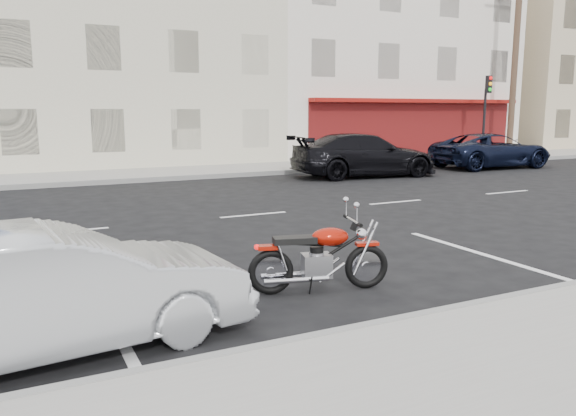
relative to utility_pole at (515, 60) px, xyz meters
name	(u,v)px	position (x,y,z in m)	size (l,w,h in m)	color
ground	(329,208)	(-15.50, -8.60, -4.74)	(120.00, 120.00, 0.00)	black
sidewalk_far	(73,178)	(-20.50, 0.10, -4.66)	(80.00, 3.40, 0.15)	gray
curb_near	(251,355)	(-20.50, -15.60, -4.66)	(80.00, 0.12, 0.16)	gray
curb_far	(78,184)	(-20.50, -1.60, -4.66)	(80.00, 0.12, 0.16)	gray
bldg_cream	(116,36)	(-17.50, 7.70, 1.01)	(12.00, 12.00, 11.50)	beige
bldg_corner	(351,41)	(-4.50, 7.70, 1.51)	(14.00, 12.00, 12.50)	silver
bldg_far_east	(535,64)	(10.50, 7.70, 0.76)	(12.00, 12.00, 11.00)	#C0AE8B
utility_pole	(515,60)	(0.00, 0.00, 0.00)	(1.80, 0.30, 9.00)	#422D1E
traffic_light	(486,106)	(-2.00, -0.27, -2.18)	(0.26, 0.30, 3.80)	black
fire_hydrant	(457,150)	(-3.50, -0.10, -4.21)	(0.20, 0.20, 0.72)	beige
motorcycle	(368,257)	(-18.22, -14.20, -4.31)	(1.85, 0.77, 0.95)	black
sedan_silver	(56,291)	(-22.09, -14.52, -4.11)	(1.32, 3.80, 1.25)	#B3B7BB
suv_far	(491,151)	(-4.52, -3.17, -4.03)	(2.35, 5.11, 1.42)	black
car_far	(364,155)	(-11.01, -3.46, -3.97)	(2.16, 5.31, 1.54)	black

